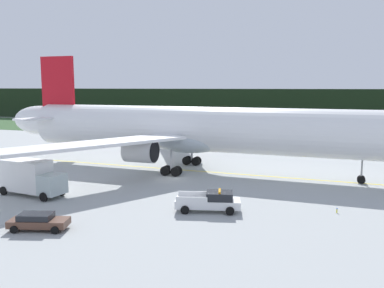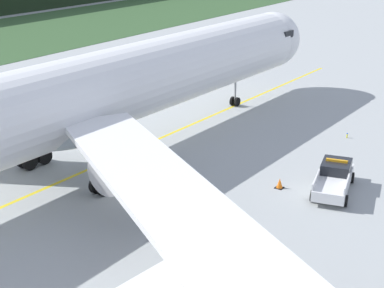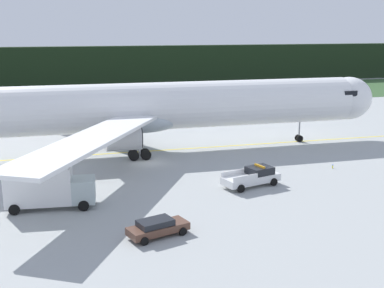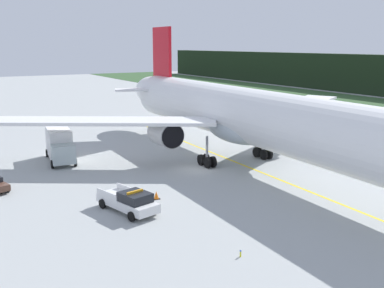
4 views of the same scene
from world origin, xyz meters
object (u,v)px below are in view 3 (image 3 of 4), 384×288
Objects in this scene: catering_truck at (47,186)px; apron_cone at (224,175)px; ops_pickup_truck at (253,177)px; airliner at (158,107)px; staff_car at (157,227)px.

catering_truck reaches higher than apron_cone.
catering_truck reaches higher than ops_pickup_truck.
airliner reaches higher than ops_pickup_truck.
ops_pickup_truck is 0.81× the size of catering_truck.
apron_cone is (9.65, 12.01, -0.36)m from staff_car.
apron_cone is at bearing 12.38° from catering_truck.
airliner reaches higher than apron_cone.
ops_pickup_truck reaches higher than staff_car.
apron_cone is (17.20, 3.78, -1.56)m from catering_truck.
apron_cone is (-1.72, 3.17, -0.56)m from ops_pickup_truck.
apron_cone is at bearing -73.37° from airliner.
staff_car is at bearing -102.94° from airliner.
ops_pickup_truck is at bearing 1.83° from catering_truck.
airliner is at bearing 106.63° from apron_cone.
ops_pickup_truck is at bearing 37.84° from staff_car.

